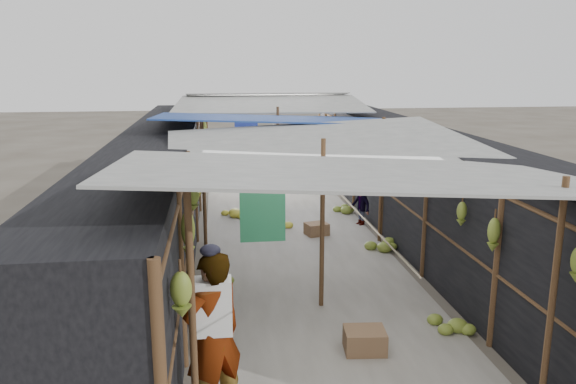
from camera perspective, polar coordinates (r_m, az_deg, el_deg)
name	(u,v)px	position (r m, az deg, el deg)	size (l,w,h in m)	color
aisle_slab	(291,237)	(12.07, 0.31, -4.61)	(3.60, 16.00, 0.02)	#9E998E
stall_left	(160,189)	(11.73, -12.88, 0.31)	(1.40, 15.00, 2.30)	black
stall_right	(415,182)	(12.41, 12.76, 1.01)	(1.40, 15.00, 2.30)	black
crate_near	(365,341)	(7.56, 7.80, -14.77)	(0.52, 0.42, 0.31)	#8C6847
crate_mid	(317,229)	(12.19, 2.93, -3.81)	(0.46, 0.37, 0.28)	#8C6847
crate_back	(248,184)	(16.71, -4.13, 0.79)	(0.42, 0.34, 0.27)	#8C6847
black_basin	(326,184)	(16.90, 3.86, 0.80)	(0.64, 0.64, 0.19)	black
vendor_elderly	(213,336)	(6.00, -7.62, -14.32)	(0.67, 0.44, 1.84)	white
shopper_blue	(260,176)	(14.16, -2.87, 1.65)	(0.85, 0.66, 1.75)	#1E3297
vendor_seated	(360,204)	(12.95, 7.35, -1.19)	(0.66, 0.38, 1.02)	#4D4642
market_canopy	(290,124)	(11.90, 0.23, 6.94)	(5.62, 15.20, 2.77)	brown
hanging_bananas	(284,157)	(12.11, -0.41, 3.58)	(3.95, 13.71, 0.84)	olive
floor_bananas	(303,240)	(11.43, 1.52, -4.89)	(4.00, 6.95, 0.36)	olive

